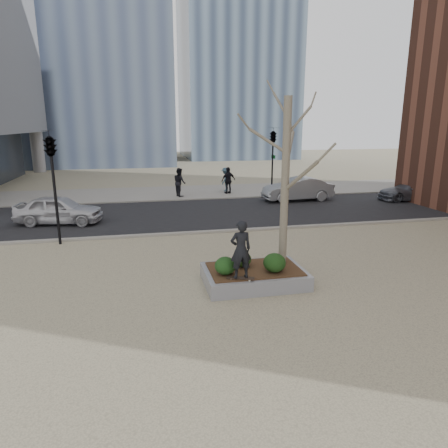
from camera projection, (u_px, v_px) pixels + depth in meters
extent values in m
plane|color=tan|center=(222.00, 286.00, 11.92)|extent=(120.00, 120.00, 0.00)
cube|color=black|center=(184.00, 214.00, 21.40)|extent=(60.00, 8.00, 0.02)
cube|color=gray|center=(172.00, 193.00, 28.04)|extent=(60.00, 6.00, 0.02)
cube|color=gray|center=(254.00, 276.00, 12.07)|extent=(3.00, 2.00, 0.45)
cube|color=#382314|center=(254.00, 269.00, 12.01)|extent=(2.70, 1.70, 0.04)
ellipsoid|color=black|center=(225.00, 266.00, 11.46)|extent=(0.61, 0.61, 0.52)
ellipsoid|color=#143511|center=(242.00, 259.00, 12.09)|extent=(0.55, 0.55, 0.47)
ellipsoid|color=black|center=(274.00, 263.00, 11.65)|extent=(0.66, 0.66, 0.56)
imported|color=black|center=(241.00, 250.00, 10.99)|extent=(0.63, 0.44, 1.65)
imported|color=silver|center=(59.00, 210.00, 19.18)|extent=(4.27, 2.35, 1.37)
imported|color=gray|center=(298.00, 189.00, 25.05)|extent=(4.41, 1.63, 1.44)
imported|color=#52545D|center=(412.00, 191.00, 25.11)|extent=(4.36, 2.18, 1.21)
imported|color=black|center=(180.00, 182.00, 26.42)|extent=(0.94, 1.08, 1.88)
imported|color=#375364|center=(226.00, 179.00, 28.51)|extent=(1.09, 1.25, 1.68)
imported|color=black|center=(228.00, 180.00, 27.48)|extent=(1.16, 0.77, 1.82)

